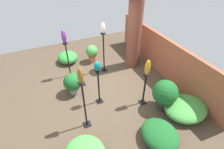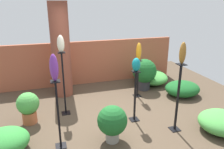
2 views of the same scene
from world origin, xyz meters
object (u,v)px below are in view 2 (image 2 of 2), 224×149
potted_plant_mid_right (28,106)px  pedestal_ivory (64,86)px  brick_pillar (61,51)px  art_vase_bronze (183,53)px  potted_plant_walkway_edge (144,72)px  pedestal_violet (59,118)px  pedestal_teal (135,98)px  potted_plant_near_pillar (112,122)px  art_vase_violet (54,68)px  pedestal_bronze (178,101)px  art_vase_amber (139,52)px  art_vase_ivory (61,44)px  pedestal_amber (138,80)px  art_vase_teal (136,65)px

potted_plant_mid_right → pedestal_ivory: bearing=13.2°
brick_pillar → art_vase_bronze: brick_pillar is taller
potted_plant_walkway_edge → pedestal_violet: bearing=-142.0°
potted_plant_walkway_edge → pedestal_teal: bearing=-121.6°
brick_pillar → potted_plant_near_pillar: bearing=-75.1°
art_vase_violet → potted_plant_walkway_edge: bearing=38.0°
pedestal_ivory → pedestal_bronze: bearing=-33.2°
pedestal_violet → potted_plant_mid_right: 1.22m
pedestal_bronze → potted_plant_mid_right: pedestal_bronze is taller
pedestal_teal → art_vase_bronze: size_ratio=2.75×
pedestal_teal → art_vase_violet: art_vase_violet is taller
art_vase_amber → art_vase_ivory: bearing=-168.5°
pedestal_violet → pedestal_amber: pedestal_violet is taller
brick_pillar → pedestal_bronze: bearing=-51.2°
potted_plant_near_pillar → pedestal_teal: bearing=40.2°
potted_plant_walkway_edge → potted_plant_near_pillar: (-1.69, -2.20, -0.12)m
pedestal_amber → potted_plant_mid_right: bearing=-168.0°
art_vase_amber → potted_plant_near_pillar: art_vase_amber is taller
pedestal_bronze → pedestal_violet: (-2.34, 0.14, -0.06)m
pedestal_violet → art_vase_violet: art_vase_violet is taller
art_vase_violet → art_vase_ivory: size_ratio=1.24×
pedestal_amber → art_vase_bronze: (0.08, -1.80, 1.17)m
art_vase_ivory → potted_plant_mid_right: 1.53m
pedestal_teal → pedestal_ivory: size_ratio=0.77×
potted_plant_near_pillar → art_vase_amber: bearing=54.0°
pedestal_bronze → brick_pillar: bearing=128.8°
art_vase_amber → art_vase_ivory: (-2.04, -0.42, 0.40)m
art_vase_violet → pedestal_bronze: bearing=-3.4°
brick_pillar → art_vase_violet: 2.44m
pedestal_teal → art_vase_violet: size_ratio=2.50×
pedestal_bronze → art_vase_teal: art_vase_teal is taller
pedestal_teal → art_vase_amber: bearing=63.7°
potted_plant_near_pillar → potted_plant_mid_right: (-1.55, 1.18, -0.01)m
pedestal_teal → potted_plant_walkway_edge: pedestal_teal is taller
pedestal_teal → pedestal_violet: pedestal_violet is taller
pedestal_amber → potted_plant_mid_right: (-2.84, -0.61, -0.07)m
pedestal_bronze → art_vase_violet: bearing=176.6°
pedestal_amber → art_vase_bronze: bearing=-87.5°
art_vase_teal → pedestal_bronze: bearing=-43.1°
pedestal_ivory → art_vase_bronze: (2.12, -1.38, 0.95)m
pedestal_amber → potted_plant_near_pillar: size_ratio=1.43×
brick_pillar → pedestal_bronze: size_ratio=1.79×
pedestal_bronze → pedestal_amber: pedestal_bronze is taller
art_vase_bronze → art_vase_violet: 2.35m
pedestal_violet → pedestal_amber: 2.81m
art_vase_bronze → art_vase_ivory: art_vase_ivory is taller
art_vase_violet → art_vase_teal: bearing=16.0°
pedestal_amber → brick_pillar: bearing=159.2°
art_vase_teal → art_vase_amber: art_vase_amber is taller
pedestal_violet → potted_plant_near_pillar: pedestal_violet is taller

